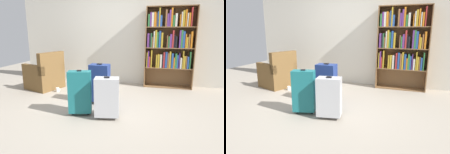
{
  "view_description": "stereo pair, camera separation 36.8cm",
  "coord_description": "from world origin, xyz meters",
  "views": [
    {
      "loc": [
        0.9,
        -3.36,
        1.39
      ],
      "look_at": [
        0.07,
        0.14,
        0.55
      ],
      "focal_mm": 32.12,
      "sensor_mm": 36.0,
      "label": 1
    },
    {
      "loc": [
        1.26,
        -3.25,
        1.39
      ],
      "look_at": [
        0.07,
        0.14,
        0.55
      ],
      "focal_mm": 32.12,
      "sensor_mm": 36.0,
      "label": 2
    }
  ],
  "objects": [
    {
      "name": "armchair",
      "position": [
        -1.78,
        0.88,
        0.32
      ],
      "size": [
        0.89,
        0.89,
        0.9
      ],
      "color": "brown",
      "rests_on": "ground"
    },
    {
      "name": "suitcase_navy_blue",
      "position": [
        -0.19,
        0.2,
        0.41
      ],
      "size": [
        0.37,
        0.25,
        0.78
      ],
      "color": "navy",
      "rests_on": "ground"
    },
    {
      "name": "bookshelf",
      "position": [
        1.12,
        1.68,
        1.08
      ],
      "size": [
        1.15,
        0.31,
        1.94
      ],
      "color": "brown",
      "rests_on": "ground"
    },
    {
      "name": "back_wall",
      "position": [
        0.0,
        1.9,
        1.3
      ],
      "size": [
        5.72,
        0.1,
        2.6
      ],
      "primitive_type": "cube",
      "color": "beige",
      "rests_on": "ground"
    },
    {
      "name": "mug",
      "position": [
        -1.36,
        0.67,
        0.05
      ],
      "size": [
        0.12,
        0.08,
        0.1
      ],
      "color": "white",
      "rests_on": "ground"
    },
    {
      "name": "suitcase_silver",
      "position": [
        0.12,
        -0.44,
        0.36
      ],
      "size": [
        0.42,
        0.3,
        0.69
      ],
      "color": "#B7BABF",
      "rests_on": "ground"
    },
    {
      "name": "suitcase_teal",
      "position": [
        -0.35,
        -0.41,
        0.4
      ],
      "size": [
        0.41,
        0.28,
        0.77
      ],
      "color": "#19666B",
      "rests_on": "ground"
    },
    {
      "name": "ground_plane",
      "position": [
        0.0,
        0.0,
        0.0
      ],
      "size": [
        10.01,
        10.01,
        0.0
      ],
      "primitive_type": "plane",
      "color": "#9E9384"
    }
  ]
}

